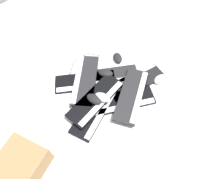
# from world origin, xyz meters

# --- Properties ---
(ground_plane) EXTENTS (3.20, 3.20, 0.00)m
(ground_plane) POSITION_xyz_m (0.00, 0.00, 0.00)
(ground_plane) COLOR white
(keyboard_0) EXTENTS (0.37, 0.45, 0.03)m
(keyboard_0) POSITION_xyz_m (0.03, -0.01, 0.01)
(keyboard_0) COLOR black
(keyboard_0) RESTS_ON ground
(keyboard_1) EXTENTS (0.27, 0.46, 0.03)m
(keyboard_1) POSITION_xyz_m (-0.00, 0.18, 0.01)
(keyboard_1) COLOR black
(keyboard_1) RESTS_ON ground
(keyboard_2) EXTENTS (0.39, 0.44, 0.03)m
(keyboard_2) POSITION_xyz_m (-0.18, 0.08, 0.01)
(keyboard_2) COLOR #232326
(keyboard_2) RESTS_ON ground
(keyboard_3) EXTENTS (0.40, 0.43, 0.03)m
(keyboard_3) POSITION_xyz_m (-0.28, -0.07, 0.01)
(keyboard_3) COLOR black
(keyboard_3) RESTS_ON ground
(keyboard_4) EXTENTS (0.26, 0.46, 0.03)m
(keyboard_4) POSITION_xyz_m (-0.06, -0.19, 0.01)
(keyboard_4) COLOR black
(keyboard_4) RESTS_ON ground
(keyboard_5) EXTENTS (0.39, 0.44, 0.03)m
(keyboard_5) POSITION_xyz_m (-0.27, -0.07, 0.04)
(keyboard_5) COLOR #232326
(keyboard_5) RESTS_ON keyboard_3
(keyboard_6) EXTENTS (0.33, 0.46, 0.03)m
(keyboard_6) POSITION_xyz_m (0.06, 0.05, 0.04)
(keyboard_6) COLOR #232326
(keyboard_6) RESTS_ON keyboard_0
(keyboard_7) EXTENTS (0.18, 0.45, 0.03)m
(keyboard_7) POSITION_xyz_m (-0.10, -0.14, 0.04)
(keyboard_7) COLOR black
(keyboard_7) RESTS_ON keyboard_4
(mouse_0) EXTENTS (0.13, 0.11, 0.04)m
(mouse_0) POSITION_xyz_m (-0.20, 0.07, 0.05)
(mouse_0) COLOR black
(mouse_0) RESTS_ON keyboard_2
(mouse_1) EXTENTS (0.08, 0.12, 0.04)m
(mouse_1) POSITION_xyz_m (0.12, 0.31, 0.02)
(mouse_1) COLOR silver
(mouse_1) RESTS_ON ground
(mouse_2) EXTENTS (0.12, 0.08, 0.04)m
(mouse_2) POSITION_xyz_m (-0.10, -0.16, 0.08)
(mouse_2) COLOR black
(mouse_2) RESTS_ON keyboard_7
(mouse_3) EXTENTS (0.12, 0.09, 0.04)m
(mouse_3) POSITION_xyz_m (-0.06, -0.11, 0.08)
(mouse_3) COLOR #B7B7BC
(mouse_3) RESTS_ON keyboard_7
(mouse_4) EXTENTS (0.13, 0.12, 0.04)m
(mouse_4) POSITION_xyz_m (-0.25, 0.26, 0.02)
(mouse_4) COLOR black
(mouse_4) RESTS_ON ground
(cable_0) EXTENTS (0.17, 0.45, 0.01)m
(cable_0) POSITION_xyz_m (-0.44, -0.02, 0.00)
(cable_0) COLOR #59595B
(cable_0) RESTS_ON ground
(cardboard_box) EXTENTS (0.29, 0.28, 0.15)m
(cardboard_box) POSITION_xyz_m (-0.11, -0.71, 0.07)
(cardboard_box) COLOR #9E774C
(cardboard_box) RESTS_ON ground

